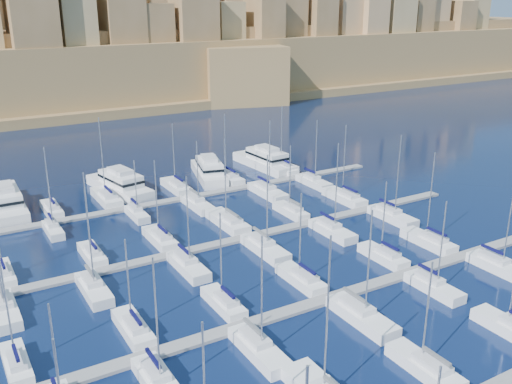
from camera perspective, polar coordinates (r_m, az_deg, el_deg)
ground at (r=82.20m, az=2.33°, el=-7.12°), size 600.00×600.00×0.00m
pontoon_mid_near at (r=73.48m, az=7.47°, el=-10.47°), size 84.00×2.00×0.40m
pontoon_mid_far at (r=89.89m, az=-1.12°, el=-4.60°), size 84.00×2.00×0.40m
pontoon_far at (r=108.30m, az=-6.84°, el=-0.55°), size 84.00×2.00×0.40m
sailboat_3 at (r=62.47m, az=16.57°, el=-16.44°), size 2.64×8.82×12.52m
sailboat_4 at (r=71.90m, az=24.20°, el=-12.35°), size 2.72×9.07×14.08m
sailboat_12 at (r=65.22m, az=-22.82°, el=-15.58°), size 2.31×7.68×13.05m
sailboat_13 at (r=67.44m, az=-12.16°, el=-13.17°), size 2.55×8.49×11.73m
sailboat_14 at (r=70.92m, az=-3.24°, el=-11.01°), size 2.44×8.13×12.63m
sailboat_15 at (r=76.49m, az=4.57°, el=-8.66°), size 2.63×8.76×12.86m
sailboat_16 at (r=84.64m, az=12.63°, el=-6.25°), size 2.54×8.47×12.11m
sailboat_17 at (r=91.29m, az=16.91°, el=-4.70°), size 2.81×9.36×14.92m
sailboat_19 at (r=58.89m, az=-9.70°, el=-18.26°), size 2.68×8.94×14.60m
sailboat_20 at (r=62.66m, az=0.28°, el=-15.40°), size 2.75×9.16×14.28m
sailboat_21 at (r=69.30m, az=10.48°, el=-12.07°), size 3.00×10.01×14.49m
sailboat_22 at (r=77.85m, az=17.33°, el=-9.01°), size 2.52×8.39×12.89m
sailboat_23 at (r=86.43m, az=23.08°, el=-6.82°), size 2.75×9.16×14.85m
sailboat_24 at (r=84.72m, az=-23.93°, el=-7.48°), size 2.38×7.94×13.75m
sailboat_25 at (r=86.40m, az=-16.05°, el=-6.01°), size 2.42×8.06×13.34m
sailboat_26 at (r=89.57m, az=-9.56°, el=-4.59°), size 2.70×9.00×13.41m
sailboat_27 at (r=94.78m, az=-2.83°, el=-2.97°), size 3.17×10.58×15.05m
sailboat_28 at (r=99.51m, az=3.52°, el=-1.91°), size 2.46×8.21×12.68m
sailboat_29 at (r=107.27m, az=8.85°, el=-0.53°), size 2.99×9.98×14.60m
sailboat_30 at (r=75.49m, az=-23.80°, el=-10.74°), size 2.68×8.95×15.29m
sailboat_31 at (r=76.77m, az=-15.93°, el=-9.27°), size 2.73×9.10×14.71m
sailboat_32 at (r=80.29m, az=-6.80°, el=-7.32°), size 2.78×9.27×14.21m
sailboat_33 at (r=85.10m, az=0.89°, el=-5.59°), size 2.98×9.93×15.53m
sailboat_34 at (r=92.05m, az=7.61°, el=-3.81°), size 2.81×9.37×15.48m
sailboat_35 at (r=99.83m, az=13.45°, el=-2.33°), size 2.89×9.65×15.29m
sailboat_37 at (r=106.47m, az=-19.74°, el=-1.62°), size 2.54×8.48×12.18m
sailboat_38 at (r=109.46m, az=-14.71°, el=-0.53°), size 3.20×10.68×16.04m
sailboat_39 at (r=113.19m, az=-7.98°, el=0.56°), size 2.92×9.73×13.48m
sailboat_40 at (r=117.96m, az=-2.91°, el=1.49°), size 3.08×10.26×14.23m
sailboat_41 at (r=123.91m, az=2.67°, el=2.35°), size 2.72×9.06×14.57m
sailboat_43 at (r=97.25m, az=-19.63°, el=-3.56°), size 2.18×7.27×11.22m
sailboat_44 at (r=100.28m, az=-11.83°, el=-2.15°), size 2.21×7.37×10.64m
sailboat_45 at (r=103.21m, az=-5.89°, el=-1.20°), size 2.75×9.16×12.80m
sailboat_46 at (r=109.08m, az=1.17°, el=0.04°), size 3.14×10.45×14.99m
sailboat_47 at (r=115.59m, az=5.76°, el=1.03°), size 2.74×9.13×13.81m
motor_yacht_a at (r=110.45m, az=-23.81°, el=-0.86°), size 5.97×19.02×5.25m
motor_yacht_b at (r=113.64m, az=-13.45°, el=0.80°), size 8.57×18.43×5.25m
motor_yacht_c at (r=119.56m, az=-4.72°, el=2.17°), size 9.01×17.18×5.25m
motor_yacht_d at (r=126.75m, az=0.96°, el=3.21°), size 6.64×18.37×5.25m
fortified_city at (r=221.87m, az=-20.39°, el=12.27°), size 460.00×108.95×59.52m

